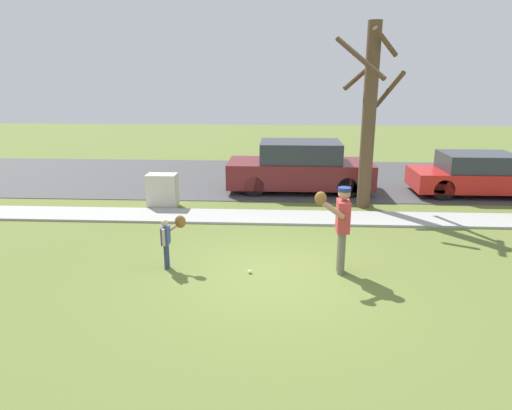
{
  "coord_description": "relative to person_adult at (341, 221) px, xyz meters",
  "views": [
    {
      "loc": [
        0.05,
        -8.1,
        3.72
      ],
      "look_at": [
        -0.46,
        1.38,
        1.0
      ],
      "focal_mm": 31.92,
      "sensor_mm": 36.0,
      "label": 1
    }
  ],
  "objects": [
    {
      "name": "person_child",
      "position": [
        -3.31,
        0.07,
        -0.38
      ],
      "size": [
        0.45,
        0.4,
        1.06
      ],
      "rotation": [
        0.0,
        0.0,
        6.28
      ],
      "color": "navy",
      "rests_on": "ground"
    },
    {
      "name": "parked_hatchback_red",
      "position": [
        5.09,
        6.31,
        -0.41
      ],
      "size": [
        4.0,
        1.75,
        1.33
      ],
      "rotation": [
        0.0,
        0.0,
        3.14
      ],
      "color": "red",
      "rests_on": "road_surface"
    },
    {
      "name": "baseball",
      "position": [
        -1.72,
        -0.13,
        -1.03
      ],
      "size": [
        0.07,
        0.07,
        0.07
      ],
      "primitive_type": "sphere",
      "color": "white",
      "rests_on": "ground"
    },
    {
      "name": "road_surface",
      "position": [
        -1.21,
        8.44,
        -1.06
      ],
      "size": [
        36.0,
        6.8,
        0.02
      ],
      "primitive_type": "cube",
      "color": "#424244",
      "rests_on": "ground"
    },
    {
      "name": "sidewalk_strip",
      "position": [
        -1.21,
        3.44,
        -1.04
      ],
      "size": [
        36.0,
        1.2,
        0.06
      ],
      "primitive_type": "cube",
      "color": "#A3A39E",
      "rests_on": "ground"
    },
    {
      "name": "parked_suv_maroon",
      "position": [
        -0.51,
        6.53,
        -0.28
      ],
      "size": [
        4.7,
        1.9,
        1.63
      ],
      "rotation": [
        0.0,
        0.0,
        3.14
      ],
      "color": "maroon",
      "rests_on": "road_surface"
    },
    {
      "name": "utility_cabinet",
      "position": [
        -4.56,
        4.36,
        -0.58
      ],
      "size": [
        0.85,
        0.52,
        0.98
      ],
      "primitive_type": "cube",
      "color": "beige",
      "rests_on": "ground"
    },
    {
      "name": "ground_plane",
      "position": [
        -1.21,
        3.34,
        -1.07
      ],
      "size": [
        48.0,
        48.0,
        0.0
      ],
      "primitive_type": "plane",
      "color": "olive"
    },
    {
      "name": "person_adult",
      "position": [
        0.0,
        0.0,
        0.0
      ],
      "size": [
        0.69,
        0.63,
        1.71
      ],
      "rotation": [
        0.0,
        0.0,
        3.14
      ],
      "color": "#6B6656",
      "rests_on": "ground"
    },
    {
      "name": "street_tree_near",
      "position": [
        1.28,
        4.68,
        1.65
      ],
      "size": [
        1.85,
        1.88,
        5.11
      ],
      "color": "brown",
      "rests_on": "ground"
    }
  ]
}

